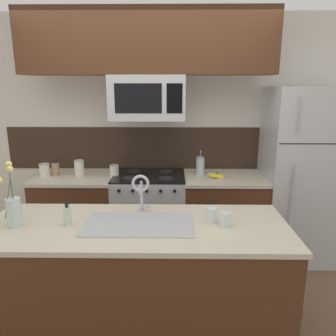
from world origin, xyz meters
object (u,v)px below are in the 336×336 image
Objects in this scene: stove_range at (150,215)px; dish_soap_bottle at (67,216)px; spare_glass at (225,219)px; french_press at (200,166)px; sink_faucet at (141,188)px; flower_vase at (14,211)px; refrigerator at (303,175)px; storage_jar_short at (79,168)px; storage_jar_tall at (45,170)px; storage_jar_squat at (114,171)px; storage_jar_medium at (55,168)px; banana_bunch at (217,176)px; microwave at (148,98)px; drinking_glass at (211,215)px.

stove_range is 1.44m from dish_soap_bottle.
french_press is at bearing 92.89° from spare_glass.
spare_glass is at bearing -20.52° from sink_faucet.
sink_faucet is 3.04× the size of spare_glass.
french_press is at bearing 44.20° from flower_vase.
spare_glass is 1.45m from flower_vase.
spare_glass is (-1.03, -1.29, 0.04)m from refrigerator.
storage_jar_short is at bearing 126.19° from sink_faucet.
refrigerator is at bearing -2.09° from french_press.
storage_jar_tall is 0.74m from storage_jar_squat.
storage_jar_medium reaches higher than banana_bunch.
banana_bunch is (1.46, -0.06, -0.06)m from storage_jar_short.
french_press is at bearing 64.14° from sink_faucet.
storage_jar_squat is (0.37, -0.00, -0.02)m from storage_jar_short.
storage_jar_tall is 0.45× the size of sink_faucet.
dish_soap_bottle is 1.09m from spare_glass.
storage_jar_tall is at bearing 137.74° from sink_faucet.
storage_jar_medium reaches higher than stove_range.
dish_soap_bottle is (-0.49, -0.22, -0.13)m from sink_faucet.
microwave is (0.00, -0.02, 1.27)m from stove_range.
french_press is (1.29, 0.06, 0.01)m from storage_jar_short.
drinking_glass is (-1.12, -1.23, 0.05)m from refrigerator.
refrigerator reaches higher than drinking_glass.
banana_bunch is at bearing -175.01° from refrigerator.
flower_vase reaches higher than dish_soap_bottle.
storage_jar_short is at bearing 102.00° from dish_soap_bottle.
stove_range is at bearing 57.05° from flower_vase.
microwave is 3.94× the size of banana_bunch.
sink_faucet is (-0.53, -1.10, 0.10)m from french_press.
banana_bunch is (1.08, -0.05, -0.04)m from storage_jar_squat.
french_press is at bearing 8.38° from microwave.
flower_vase is (-0.83, -1.28, 0.56)m from stove_range.
french_press is at bearing 1.11° from storage_jar_medium.
dish_soap_bottle is at bearing -67.53° from storage_jar_medium.
storage_jar_tall is at bearing -179.28° from storage_jar_squat.
banana_bunch is 0.62× the size of sink_faucet.
storage_jar_tall reaches higher than stove_range.
storage_jar_squat is 1.26m from dish_soap_bottle.
flower_vase is at bearing -122.95° from stove_range.
dish_soap_bottle is (0.27, -1.26, -0.02)m from storage_jar_short.
storage_jar_squat is at bearing 70.01° from flower_vase.
microwave is 6.08× the size of storage_jar_squat.
banana_bunch is 1.71× the size of drinking_glass.
refrigerator is (1.65, 0.04, -0.81)m from microwave.
banana_bunch is at bearing 80.73° from drinking_glass.
french_press is (0.55, 0.06, 0.55)m from stove_range.
banana_bunch is at bearing -2.32° from storage_jar_short.
storage_jar_squat is (-0.37, 0.01, -0.76)m from microwave.
microwave is 7.39× the size of spare_glass.
storage_jar_short is 1.29m from flower_vase.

